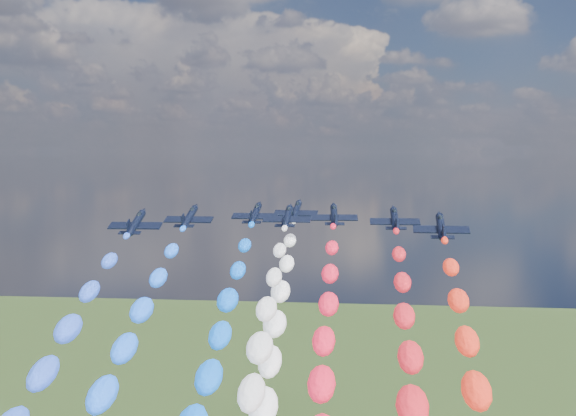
# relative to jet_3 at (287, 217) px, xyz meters

# --- Properties ---
(jet_0) EXTENTS (9.76, 13.01, 6.58)m
(jet_0) POSITION_rel_jet_3_xyz_m (-25.59, -14.18, 0.00)
(jet_0) COLOR black
(jet_1) EXTENTS (9.56, 12.87, 6.58)m
(jet_1) POSITION_rel_jet_3_xyz_m (-18.81, -2.51, 0.00)
(jet_1) COLOR black
(jet_2) EXTENTS (9.76, 13.02, 6.58)m
(jet_2) POSITION_rel_jet_3_xyz_m (-7.16, 5.69, 0.00)
(jet_2) COLOR black
(jet_3) EXTENTS (9.56, 12.87, 6.58)m
(jet_3) POSITION_rel_jet_3_xyz_m (0.00, 0.00, 0.00)
(jet_3) COLOR black
(jet_4) EXTENTS (9.98, 13.17, 6.58)m
(jet_4) POSITION_rel_jet_3_xyz_m (0.56, 13.51, 0.00)
(jet_4) COLOR black
(jet_5) EXTENTS (10.07, 13.23, 6.58)m
(jet_5) POSITION_rel_jet_3_xyz_m (8.97, 4.14, 0.00)
(jet_5) COLOR black
(jet_6) EXTENTS (9.40, 12.75, 6.58)m
(jet_6) POSITION_rel_jet_3_xyz_m (20.56, -2.52, 0.00)
(jet_6) COLOR black
(jet_7) EXTENTS (9.89, 13.11, 6.58)m
(jet_7) POSITION_rel_jet_3_xyz_m (27.60, -15.03, 0.00)
(jet_7) COLOR black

